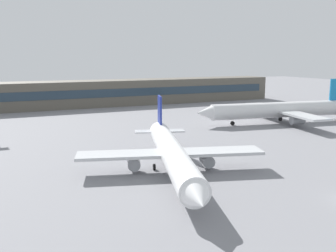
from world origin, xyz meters
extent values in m
plane|color=gray|center=(0.00, 40.00, 0.00)|extent=(400.00, 400.00, 0.00)
cube|color=#5B564C|center=(0.00, 101.08, 4.50)|extent=(125.28, 12.00, 9.00)
cube|color=#263847|center=(0.00, 95.03, 4.95)|extent=(119.02, 0.16, 2.80)
cylinder|color=white|center=(-15.24, 19.46, 3.08)|extent=(12.92, 33.23, 3.55)
cone|color=white|center=(-20.45, 1.81, 3.08)|extent=(4.34, 4.70, 3.37)
cone|color=white|center=(-10.07, 36.93, 3.08)|extent=(3.39, 4.11, 2.48)
cube|color=navy|center=(-10.87, 34.23, 7.42)|extent=(1.49, 4.03, 5.13)
cube|color=silver|center=(-10.79, 34.49, 3.27)|extent=(9.69, 5.15, 0.22)
cube|color=silver|center=(-14.97, 20.35, 2.80)|extent=(28.12, 12.23, 0.47)
cylinder|color=gray|center=(-20.34, 21.94, 1.48)|extent=(2.64, 3.39, 1.87)
cylinder|color=gray|center=(-9.60, 18.76, 1.48)|extent=(2.64, 3.39, 1.87)
cylinder|color=black|center=(-18.57, 8.18, 0.47)|extent=(0.62, 1.00, 0.93)
cylinder|color=black|center=(-17.03, 21.93, 0.47)|extent=(0.62, 1.00, 0.93)
cylinder|color=black|center=(-12.38, 20.56, 0.47)|extent=(0.62, 1.00, 0.93)
cylinder|color=silver|center=(28.61, 46.79, 3.50)|extent=(38.34, 9.83, 4.03)
cone|color=silver|center=(7.96, 49.99, 3.50)|extent=(4.97, 4.46, 3.83)
cube|color=silver|center=(29.65, 46.63, 3.18)|extent=(9.90, 32.21, 0.53)
cylinder|color=gray|center=(30.63, 52.91, 1.69)|extent=(3.68, 2.62, 2.12)
cylinder|color=gray|center=(28.68, 40.34, 1.69)|extent=(3.68, 2.62, 2.12)
cylinder|color=black|center=(15.40, 48.84, 0.53)|extent=(1.11, 0.58, 1.06)
cylinder|color=black|center=(31.12, 49.19, 0.53)|extent=(1.11, 0.58, 1.06)
cylinder|color=black|center=(30.28, 43.74, 0.53)|extent=(1.11, 0.58, 1.06)
camera|label=1|loc=(-37.61, -28.80, 17.00)|focal=39.61mm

